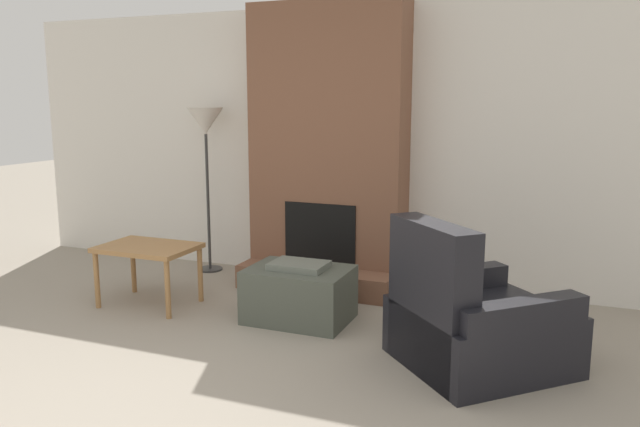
# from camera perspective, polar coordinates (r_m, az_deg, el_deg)

# --- Properties ---
(wall_back) EXTENTS (7.08, 0.06, 2.60)m
(wall_back) POSITION_cam_1_polar(r_m,az_deg,el_deg) (6.04, 1.57, 6.24)
(wall_back) COLOR silver
(wall_back) RESTS_ON ground_plane
(fireplace) EXTENTS (1.46, 0.72, 2.60)m
(fireplace) POSITION_cam_1_polar(r_m,az_deg,el_deg) (5.81, 0.68, 5.36)
(fireplace) COLOR brown
(fireplace) RESTS_ON ground_plane
(ottoman) EXTENTS (0.80, 0.57, 0.48)m
(ottoman) POSITION_cam_1_polar(r_m,az_deg,el_deg) (4.98, -1.92, -7.31)
(ottoman) COLOR #474C42
(ottoman) RESTS_ON ground_plane
(armchair) EXTENTS (1.35, 1.34, 0.99)m
(armchair) POSITION_cam_1_polar(r_m,az_deg,el_deg) (4.25, 13.59, -9.86)
(armchair) COLOR black
(armchair) RESTS_ON ground_plane
(side_table) EXTENTS (0.79, 0.55, 0.52)m
(side_table) POSITION_cam_1_polar(r_m,az_deg,el_deg) (5.49, -15.44, -3.49)
(side_table) COLOR #9E7042
(side_table) RESTS_ON ground_plane
(floor_lamp_left) EXTENTS (0.36, 0.36, 1.66)m
(floor_lamp_left) POSITION_cam_1_polar(r_m,az_deg,el_deg) (6.35, -10.41, 7.65)
(floor_lamp_left) COLOR #333333
(floor_lamp_left) RESTS_ON ground_plane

